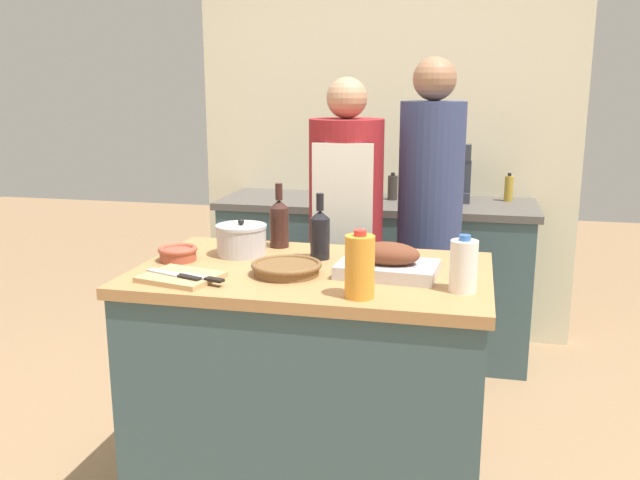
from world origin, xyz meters
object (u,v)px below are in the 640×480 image
(person_cook_guest, at_px, (429,220))
(knife_paring, at_px, (203,278))
(juice_jug, at_px, (360,266))
(milk_jug, at_px, (464,266))
(knife_chef, at_px, (176,275))
(cutting_board, at_px, (181,277))
(roasting_pan, at_px, (388,263))
(wicker_basket, at_px, (287,268))
(condiment_bottle_short, at_px, (393,187))
(wine_glass_left, at_px, (363,236))
(condiment_bottle_tall, at_px, (368,184))
(condiment_bottle_extra, at_px, (509,188))
(stock_pot, at_px, (241,240))
(stand_mixer, at_px, (455,178))
(mixing_bowl, at_px, (178,253))
(person_cook_aproned, at_px, (346,233))
(wine_bottle_dark, at_px, (320,233))
(wine_bottle_green, at_px, (279,222))

(person_cook_guest, bearing_deg, knife_paring, -117.88)
(juice_jug, height_order, milk_jug, juice_jug)
(milk_jug, height_order, knife_chef, milk_jug)
(cutting_board, bearing_deg, roasting_pan, 17.09)
(cutting_board, distance_m, knife_paring, 0.10)
(wicker_basket, relative_size, juice_jug, 1.16)
(roasting_pan, distance_m, wicker_basket, 0.35)
(condiment_bottle_short, bearing_deg, cutting_board, -104.75)
(cutting_board, bearing_deg, wine_glass_left, 38.77)
(condiment_bottle_tall, height_order, condiment_bottle_extra, condiment_bottle_tall)
(stock_pot, distance_m, stand_mixer, 1.69)
(cutting_board, height_order, stock_pot, stock_pot)
(mixing_bowl, xyz_separation_m, milk_jug, (1.05, -0.16, 0.06))
(milk_jug, bearing_deg, condiment_bottle_tall, 108.28)
(knife_paring, height_order, person_cook_aproned, person_cook_aproned)
(person_cook_guest, bearing_deg, condiment_bottle_short, 111.94)
(stock_pot, xyz_separation_m, wine_glass_left, (0.46, 0.07, 0.02))
(condiment_bottle_short, relative_size, condiment_bottle_extra, 0.98)
(knife_paring, xyz_separation_m, stand_mixer, (0.75, 1.90, 0.10))
(knife_paring, bearing_deg, roasting_pan, 22.03)
(stand_mixer, xyz_separation_m, condiment_bottle_tall, (-0.50, -0.01, -0.05))
(wine_bottle_dark, bearing_deg, wine_glass_left, 21.11)
(wine_bottle_green, xyz_separation_m, knife_chef, (-0.20, -0.55, -0.08))
(wine_bottle_dark, xyz_separation_m, condiment_bottle_extra, (0.75, 1.58, -0.04))
(knife_chef, bearing_deg, wine_glass_left, 39.31)
(cutting_board, distance_m, person_cook_guest, 1.34)
(wicker_basket, relative_size, person_cook_aproned, 0.15)
(knife_chef, distance_m, stand_mixer, 2.08)
(milk_jug, distance_m, stand_mixer, 1.80)
(person_cook_aproned, bearing_deg, knife_paring, -110.17)
(wine_bottle_dark, relative_size, person_cook_aproned, 0.16)
(wine_bottle_green, relative_size, condiment_bottle_tall, 1.38)
(wine_bottle_green, distance_m, person_cook_guest, 0.81)
(wine_bottle_green, xyz_separation_m, stand_mixer, (0.65, 1.34, 0.02))
(wine_bottle_green, xyz_separation_m, condiment_bottle_extra, (0.96, 1.43, -0.04))
(person_cook_aproned, bearing_deg, stand_mixer, 56.28)
(wicker_basket, height_order, condiment_bottle_extra, condiment_bottle_extra)
(condiment_bottle_extra, xyz_separation_m, person_cook_guest, (-0.39, -0.86, -0.03))
(wine_glass_left, bearing_deg, wine_bottle_green, 166.09)
(wine_bottle_green, relative_size, stand_mixer, 0.79)
(wine_bottle_green, bearing_deg, milk_jug, -31.33)
(juice_jug, xyz_separation_m, condiment_bottle_extra, (0.53, 2.02, -0.04))
(milk_jug, height_order, wine_bottle_green, wine_bottle_green)
(wine_glass_left, bearing_deg, knife_chef, -140.69)
(mixing_bowl, height_order, juice_jug, juice_jug)
(person_cook_guest, bearing_deg, cutting_board, -121.89)
(cutting_board, height_order, mixing_bowl, mixing_bowl)
(mixing_bowl, relative_size, person_cook_guest, 0.09)
(stock_pot, relative_size, person_cook_aproned, 0.12)
(knife_chef, relative_size, stand_mixer, 0.69)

